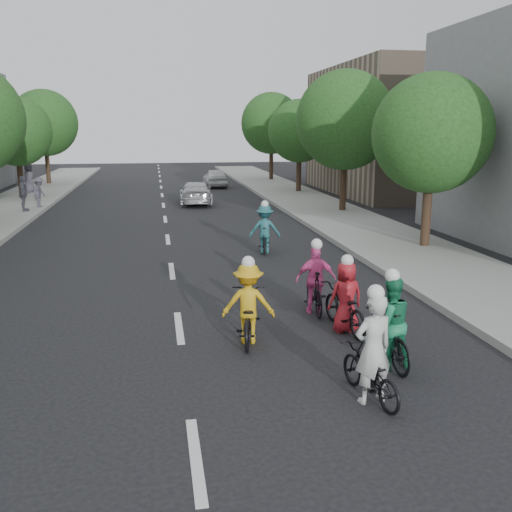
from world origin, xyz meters
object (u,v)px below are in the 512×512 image
object	(u,v)px
cyclist_2	(248,310)
spectator_2	(29,178)
cyclist_4	(388,329)
follow_car_lead	(196,193)
cyclist_0	(265,233)
cyclist_1	(371,363)
cyclist_3	(315,285)
spectator_1	(23,194)
cyclist_5	(345,304)
follow_car_trail	(215,178)
spectator_0	(39,192)

from	to	relation	value
cyclist_2	spectator_2	bearing A→B (deg)	-59.69
cyclist_4	follow_car_lead	distance (m)	23.00
spectator_2	cyclist_0	bearing A→B (deg)	-153.73
cyclist_1	cyclist_3	distance (m)	4.38
cyclist_2	spectator_1	size ratio (longest dim) A/B	1.14
cyclist_2	cyclist_5	size ratio (longest dim) A/B	1.04
follow_car_trail	spectator_1	world-z (taller)	spectator_1
spectator_0	spectator_1	distance (m)	1.48
cyclist_1	spectator_2	size ratio (longest dim) A/B	1.00
spectator_1	cyclist_1	bearing A→B (deg)	-163.79
follow_car_trail	cyclist_5	bearing A→B (deg)	88.29
follow_car_trail	spectator_0	xyz separation A→B (m)	(-10.17, -10.43, 0.27)
cyclist_1	cyclist_3	bearing A→B (deg)	-105.74
cyclist_0	cyclist_1	size ratio (longest dim) A/B	0.95
cyclist_0	cyclist_3	xyz separation A→B (m)	(-0.06, -6.49, -0.06)
cyclist_0	follow_car_trail	distance (m)	22.66
follow_car_lead	follow_car_trail	distance (m)	9.59
cyclist_1	follow_car_trail	distance (m)	33.52
cyclist_2	cyclist_5	bearing A→B (deg)	-161.36
cyclist_4	cyclist_1	bearing A→B (deg)	53.32
cyclist_0	cyclist_3	bearing A→B (deg)	99.69
cyclist_4	spectator_0	world-z (taller)	cyclist_4
cyclist_5	follow_car_trail	bearing A→B (deg)	-98.47
cyclist_0	cyclist_5	distance (m)	7.78
cyclist_1	cyclist_5	bearing A→B (deg)	-112.60
cyclist_1	follow_car_trail	xyz separation A→B (m)	(1.08, 33.50, 0.05)
cyclist_1	cyclist_5	world-z (taller)	cyclist_1
cyclist_2	cyclist_3	xyz separation A→B (m)	(1.80, 1.56, -0.00)
cyclist_4	spectator_2	xyz separation A→B (m)	(-11.80, 29.09, 0.41)
cyclist_3	spectator_1	size ratio (longest dim) A/B	1.00
cyclist_4	follow_car_lead	world-z (taller)	cyclist_4
cyclist_3	cyclist_4	xyz separation A→B (m)	(0.44, -3.17, 0.04)
cyclist_5	follow_car_lead	size ratio (longest dim) A/B	0.44
follow_car_lead	spectator_2	distance (m)	11.80
cyclist_5	follow_car_trail	world-z (taller)	cyclist_5
spectator_1	cyclist_0	bearing A→B (deg)	-144.96
spectator_2	follow_car_trail	bearing A→B (deg)	-79.34
spectator_0	cyclist_1	bearing A→B (deg)	-142.76
cyclist_5	cyclist_0	bearing A→B (deg)	-96.02
cyclist_3	cyclist_5	bearing A→B (deg)	106.48
cyclist_3	spectator_2	bearing A→B (deg)	-62.02
cyclist_2	follow_car_lead	bearing A→B (deg)	-80.17
spectator_1	cyclist_4	bearing A→B (deg)	-160.80
cyclist_3	cyclist_1	bearing A→B (deg)	89.88
cyclist_1	spectator_2	bearing A→B (deg)	-81.31
cyclist_1	spectator_0	world-z (taller)	cyclist_1
cyclist_1	spectator_1	xyz separation A→B (m)	(-9.57, 21.68, 0.41)
follow_car_lead	cyclist_3	bearing A→B (deg)	96.19
cyclist_3	spectator_0	xyz separation A→B (m)	(-9.42, 18.71, 0.29)
cyclist_2	cyclist_4	xyz separation A→B (m)	(2.24, -1.61, 0.04)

